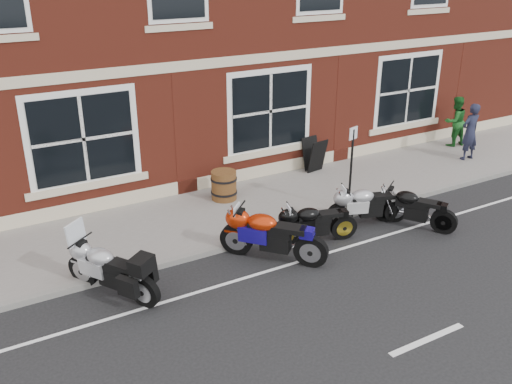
% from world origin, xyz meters
% --- Properties ---
extents(ground, '(80.00, 80.00, 0.00)m').
position_xyz_m(ground, '(0.00, 0.00, 0.00)').
color(ground, black).
rests_on(ground, ground).
extents(sidewalk, '(30.00, 3.00, 0.12)m').
position_xyz_m(sidewalk, '(0.00, 3.00, 0.06)').
color(sidewalk, slate).
rests_on(sidewalk, ground).
extents(kerb, '(30.00, 0.16, 0.12)m').
position_xyz_m(kerb, '(0.00, 1.42, 0.06)').
color(kerb, slate).
rests_on(kerb, ground).
extents(moto_touring_silver, '(1.20, 1.89, 1.40)m').
position_xyz_m(moto_touring_silver, '(-4.08, 0.96, 0.57)').
color(moto_touring_silver, black).
rests_on(moto_touring_silver, ground).
extents(moto_sport_red, '(1.62, 1.84, 1.04)m').
position_xyz_m(moto_sport_red, '(-0.83, 0.59, 0.60)').
color(moto_sport_red, black).
rests_on(moto_sport_red, ground).
extents(moto_sport_black, '(1.92, 0.62, 0.88)m').
position_xyz_m(moto_sport_black, '(0.34, 0.77, 0.50)').
color(moto_sport_black, black).
rests_on(moto_sport_black, ground).
extents(moto_sport_silver, '(1.97, 0.74, 0.91)m').
position_xyz_m(moto_sport_silver, '(1.96, 0.91, 0.52)').
color(moto_sport_silver, black).
rests_on(moto_sport_silver, ground).
extents(moto_naked_black, '(1.12, 1.74, 0.88)m').
position_xyz_m(moto_naked_black, '(2.81, 0.27, 0.51)').
color(moto_naked_black, black).
rests_on(moto_naked_black, ground).
extents(pedestrian_left, '(0.63, 0.41, 1.71)m').
position_xyz_m(pedestrian_left, '(7.40, 2.70, 0.98)').
color(pedestrian_left, '#1B1D31').
rests_on(pedestrian_left, sidewalk).
extents(pedestrian_right, '(0.84, 0.69, 1.61)m').
position_xyz_m(pedestrian_right, '(8.06, 3.86, 0.92)').
color(pedestrian_right, '#18541C').
rests_on(pedestrian_right, sidewalk).
extents(a_board_sign, '(0.62, 0.46, 0.96)m').
position_xyz_m(a_board_sign, '(2.80, 4.20, 0.60)').
color(a_board_sign, black).
rests_on(a_board_sign, sidewalk).
extents(barrel_planter, '(0.67, 0.67, 0.74)m').
position_xyz_m(barrel_planter, '(-0.36, 3.66, 0.49)').
color(barrel_planter, '#483613').
rests_on(barrel_planter, sidewalk).
extents(parking_sign, '(0.29, 0.10, 2.08)m').
position_xyz_m(parking_sign, '(1.96, 1.55, 1.32)').
color(parking_sign, black).
rests_on(parking_sign, sidewalk).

